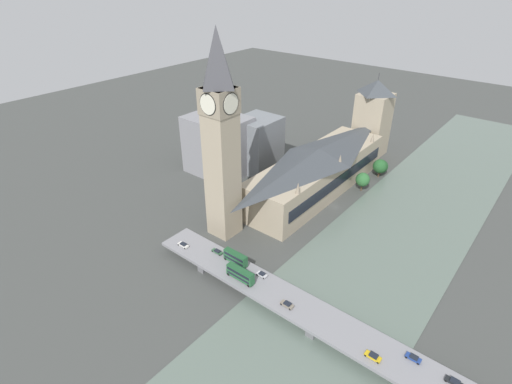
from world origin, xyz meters
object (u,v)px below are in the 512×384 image
victoria_tower (373,118)px  double_decker_bus_rear (240,274)px  car_northbound_lead (373,356)px  car_southbound_tail (217,252)px  clock_tower (221,136)px  car_northbound_tail (183,245)px  car_northbound_mid (262,274)px  car_southbound_lead (454,382)px  road_bridge (319,319)px  car_southbound_mid (287,304)px  double_decker_bus_mid (236,257)px  car_southbound_extra (413,358)px  parliament_hall (318,170)px

victoria_tower → double_decker_bus_rear: 141.84m
car_northbound_lead → car_southbound_tail: car_northbound_lead is taller
clock_tower → car_northbound_tail: 45.53m
car_northbound_lead → clock_tower: bearing=-16.5°
car_southbound_tail → car_northbound_mid: bearing=-178.4°
car_northbound_lead → car_northbound_mid: car_northbound_lead is taller
clock_tower → car_northbound_tail: size_ratio=17.67×
car_northbound_lead → car_southbound_lead: car_northbound_lead is taller
car_northbound_mid → road_bridge: bearing=172.5°
victoria_tower → car_northbound_tail: victoria_tower is taller
clock_tower → car_southbound_lead: (-100.13, 17.45, -39.38)m
victoria_tower → car_southbound_lead: (-88.56, 134.40, -17.20)m
car_southbound_tail → car_southbound_lead: bearing=179.9°
car_southbound_mid → car_southbound_tail: (37.10, -5.56, -0.08)m
car_southbound_lead → car_northbound_lead: bearing=17.1°
car_southbound_lead → road_bridge: bearing=3.9°
double_decker_bus_mid → car_southbound_extra: (-67.12, -0.35, -1.89)m
double_decker_bus_rear → car_northbound_mid: 8.10m
car_southbound_extra → double_decker_bus_rear: bearing=5.8°
victoria_tower → car_southbound_extra: size_ratio=11.40×
double_decker_bus_rear → victoria_tower: bearing=-82.8°
victoria_tower → road_bridge: (-48.52, 137.11, -18.84)m
car_northbound_mid → car_southbound_extra: bearing=179.8°
double_decker_bus_mid → parliament_hall: bearing=-82.2°
victoria_tower → double_decker_bus_rear: (-17.58, 139.92, -15.27)m
victoria_tower → road_bridge: size_ratio=0.35×
car_northbound_mid → car_southbound_mid: bearing=158.3°
clock_tower → car_northbound_tail: bearing=87.2°
parliament_hall → double_decker_bus_mid: size_ratio=9.27×
victoria_tower → double_decker_bus_mid: size_ratio=4.83×
victoria_tower → car_northbound_tail: bearing=84.8°
car_southbound_lead → double_decker_bus_mid: bearing=-0.1°
road_bridge → double_decker_bus_rear: size_ratio=12.35×
victoria_tower → car_northbound_lead: size_ratio=10.52×
double_decker_bus_mid → road_bridge: bearing=175.7°
clock_tower → road_bridge: 75.50m
car_southbound_lead → car_southbound_extra: size_ratio=1.09×
parliament_hall → car_northbound_mid: parliament_hall is taller
double_decker_bus_mid → car_northbound_tail: bearing=13.7°
car_southbound_lead → parliament_hall: bearing=-40.0°
parliament_hall → car_southbound_lead: parliament_hall is taller
car_southbound_mid → car_southbound_extra: bearing=-171.4°
double_decker_bus_mid → car_northbound_tail: size_ratio=2.13×
parliament_hall → car_northbound_tail: 80.90m
clock_tower → car_northbound_lead: size_ratio=18.09×
car_southbound_tail → double_decker_bus_mid: bearing=-179.7°
parliament_hall → double_decker_bus_mid: bearing=97.8°
road_bridge → car_southbound_mid: car_southbound_mid is taller
car_northbound_lead → car_southbound_tail: (67.58, -6.37, -0.10)m
car_northbound_tail → road_bridge: bearing=-177.5°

